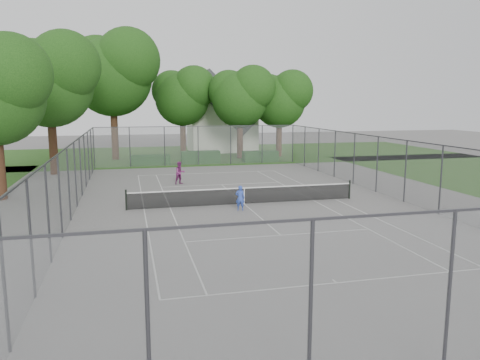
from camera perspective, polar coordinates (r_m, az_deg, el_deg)
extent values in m
plane|color=#63605E|center=(26.09, 0.52, -2.95)|extent=(120.00, 120.00, 0.00)
cube|color=#224914|center=(51.39, -6.59, 3.12)|extent=(60.00, 20.00, 0.00)
cube|color=beige|center=(15.31, 11.70, -12.18)|extent=(10.97, 0.06, 0.01)
cube|color=beige|center=(37.54, -3.92, 0.85)|extent=(10.97, 0.06, 0.01)
cube|color=beige|center=(25.34, -11.62, -3.50)|extent=(0.06, 23.77, 0.01)
cube|color=beige|center=(27.91, 11.51, -2.31)|extent=(0.06, 23.77, 0.01)
cube|color=beige|center=(25.42, -8.53, -3.37)|extent=(0.06, 23.77, 0.01)
cube|color=beige|center=(27.36, 8.91, -2.47)|extent=(0.06, 23.77, 0.01)
cube|color=beige|center=(20.13, 5.00, -6.72)|extent=(8.23, 0.06, 0.01)
cube|color=beige|center=(32.21, -2.26, -0.57)|extent=(8.23, 0.06, 0.01)
cube|color=beige|center=(26.09, 0.52, -2.94)|extent=(0.06, 12.80, 0.01)
cube|color=beige|center=(15.44, 11.45, -11.98)|extent=(0.06, 0.30, 0.01)
cube|color=beige|center=(37.39, -3.88, 0.81)|extent=(0.06, 0.30, 0.01)
cylinder|color=black|center=(25.22, -13.71, -2.38)|extent=(0.10, 0.10, 1.10)
cylinder|color=black|center=(28.20, 13.21, -1.13)|extent=(0.10, 0.10, 1.10)
cube|color=black|center=(25.99, 0.52, -1.98)|extent=(12.67, 0.01, 0.86)
cube|color=white|center=(25.91, 0.52, -0.98)|extent=(12.77, 0.03, 0.06)
cube|color=white|center=(26.00, 0.52, -2.00)|extent=(0.05, 0.02, 0.88)
cylinder|color=#38383D|center=(41.98, -17.38, 3.75)|extent=(0.08, 0.08, 3.50)
cylinder|color=#38383D|center=(44.57, 6.43, 4.42)|extent=(0.08, 0.08, 3.50)
cube|color=slate|center=(10.63, 24.12, -12.62)|extent=(18.00, 0.02, 3.50)
cube|color=slate|center=(42.35, -5.12, 4.18)|extent=(18.00, 0.02, 3.50)
cube|color=slate|center=(25.16, -19.77, 0.08)|extent=(0.02, 34.00, 3.50)
cube|color=slate|center=(29.28, 17.87, 1.43)|extent=(0.02, 34.00, 3.50)
cube|color=#38383D|center=(10.13, 24.78, -3.38)|extent=(18.00, 0.05, 0.05)
cube|color=#38383D|center=(42.22, -5.15, 6.55)|extent=(18.00, 0.05, 0.05)
cube|color=#38383D|center=(24.95, -20.00, 4.05)|extent=(0.05, 34.00, 0.05)
cube|color=#38383D|center=(29.10, 18.05, 4.84)|extent=(0.05, 34.00, 0.05)
cylinder|color=#361F13|center=(47.94, -15.03, 5.63)|extent=(0.68, 0.68, 5.37)
sphere|color=#173D10|center=(47.92, -15.31, 12.04)|extent=(7.64, 7.64, 7.64)
sphere|color=#173D10|center=(46.87, -13.51, 14.05)|extent=(6.11, 6.11, 6.11)
sphere|color=#173D10|center=(48.99, -16.95, 13.25)|extent=(5.73, 5.73, 5.73)
cylinder|color=#361F13|center=(50.30, -6.96, 5.26)|extent=(0.62, 0.62, 3.99)
sphere|color=#173D10|center=(50.18, -7.05, 9.80)|extent=(5.68, 5.68, 5.68)
sphere|color=#173D10|center=(49.50, -5.63, 11.15)|extent=(4.54, 4.54, 4.54)
sphere|color=#173D10|center=(50.79, -8.30, 10.73)|extent=(4.26, 4.26, 4.26)
cylinder|color=#361F13|center=(47.59, -0.01, 5.06)|extent=(0.62, 0.62, 3.94)
sphere|color=#173D10|center=(47.45, -0.01, 9.80)|extent=(5.60, 5.60, 5.60)
sphere|color=#173D10|center=(46.94, 1.59, 11.16)|extent=(4.48, 4.48, 4.48)
sphere|color=#173D10|center=(47.93, -1.37, 10.80)|extent=(4.20, 4.20, 4.20)
cylinder|color=#361F13|center=(49.29, 4.77, 5.10)|extent=(0.61, 0.61, 3.79)
sphere|color=#173D10|center=(49.15, 4.83, 9.50)|extent=(5.40, 5.40, 5.40)
sphere|color=#173D10|center=(48.76, 6.38, 10.74)|extent=(4.32, 4.32, 4.32)
sphere|color=#173D10|center=(49.52, 3.54, 10.45)|extent=(4.05, 4.05, 4.05)
cylinder|color=#361F13|center=(39.47, -21.83, 4.02)|extent=(0.65, 0.65, 4.67)
sphere|color=#173D10|center=(39.36, -22.25, 10.78)|extent=(6.64, 6.64, 6.64)
sphere|color=#173D10|center=(38.28, -20.58, 12.93)|extent=(5.31, 5.31, 5.31)
sphere|color=#173D10|center=(40.41, -23.82, 12.04)|extent=(4.98, 4.98, 4.98)
sphere|color=#173D10|center=(29.13, -26.23, 11.50)|extent=(4.55, 4.55, 4.55)
cube|color=#164215|center=(43.40, -10.89, 2.45)|extent=(3.57, 1.07, 0.89)
cube|color=#164215|center=(43.85, -4.83, 2.81)|extent=(3.59, 1.02, 1.13)
cube|color=#164215|center=(44.94, 2.49, 2.92)|extent=(3.35, 1.23, 1.00)
cube|color=silver|center=(54.56, -2.26, 6.46)|extent=(7.39, 5.54, 5.54)
cube|color=#414145|center=(54.48, -2.27, 9.37)|extent=(7.31, 5.73, 7.31)
imported|color=#314FBA|center=(24.48, 0.02, -2.19)|extent=(0.55, 0.44, 1.33)
imported|color=#7E2A69|center=(32.59, -7.33, 0.87)|extent=(0.94, 0.85, 1.57)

